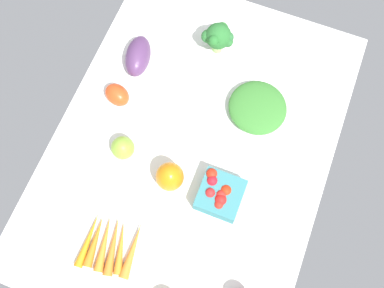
{
  "coord_description": "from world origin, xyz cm",
  "views": [
    {
      "loc": [
        -37.0,
        -14.37,
        118.69
      ],
      "look_at": [
        0.0,
        0.0,
        4.0
      ],
      "focal_mm": 40.91,
      "sensor_mm": 36.0,
      "label": 1
    }
  ],
  "objects_px": {
    "leafy_greens_clump": "(258,107)",
    "broccoli_head": "(218,36)",
    "bell_pepper_orange": "(170,177)",
    "carrot_bunch": "(110,245)",
    "roma_tomato": "(117,95)",
    "heirloom_tomato_green": "(123,148)",
    "berry_basket": "(220,194)",
    "eggplant": "(138,56)"
  },
  "relations": [
    {
      "from": "leafy_greens_clump",
      "to": "broccoli_head",
      "type": "distance_m",
      "value": 0.24
    },
    {
      "from": "bell_pepper_orange",
      "to": "carrot_bunch",
      "type": "height_order",
      "value": "bell_pepper_orange"
    },
    {
      "from": "carrot_bunch",
      "to": "roma_tomato",
      "type": "relative_size",
      "value": 2.13
    },
    {
      "from": "broccoli_head",
      "to": "heirloom_tomato_green",
      "type": "distance_m",
      "value": 0.43
    },
    {
      "from": "berry_basket",
      "to": "roma_tomato",
      "type": "relative_size",
      "value": 1.48
    },
    {
      "from": "leafy_greens_clump",
      "to": "bell_pepper_orange",
      "type": "bearing_deg",
      "value": 151.75
    },
    {
      "from": "leafy_greens_clump",
      "to": "berry_basket",
      "type": "distance_m",
      "value": 0.28
    },
    {
      "from": "broccoli_head",
      "to": "roma_tomato",
      "type": "height_order",
      "value": "broccoli_head"
    },
    {
      "from": "roma_tomato",
      "to": "carrot_bunch",
      "type": "bearing_deg",
      "value": 130.64
    },
    {
      "from": "bell_pepper_orange",
      "to": "broccoli_head",
      "type": "relative_size",
      "value": 0.84
    },
    {
      "from": "eggplant",
      "to": "heirloom_tomato_green",
      "type": "xyz_separation_m",
      "value": [
        -0.28,
        -0.07,
        -0.0
      ]
    },
    {
      "from": "eggplant",
      "to": "roma_tomato",
      "type": "xyz_separation_m",
      "value": [
        -0.13,
        0.01,
        -0.01
      ]
    },
    {
      "from": "carrot_bunch",
      "to": "berry_basket",
      "type": "bearing_deg",
      "value": -44.47
    },
    {
      "from": "leafy_greens_clump",
      "to": "eggplant",
      "type": "xyz_separation_m",
      "value": [
        0.02,
        0.38,
        0.01
      ]
    },
    {
      "from": "leafy_greens_clump",
      "to": "roma_tomato",
      "type": "xyz_separation_m",
      "value": [
        -0.11,
        0.39,
        0.01
      ]
    },
    {
      "from": "roma_tomato",
      "to": "heirloom_tomato_green",
      "type": "bearing_deg",
      "value": 139.23
    },
    {
      "from": "eggplant",
      "to": "leafy_greens_clump",
      "type": "bearing_deg",
      "value": 74.91
    },
    {
      "from": "leafy_greens_clump",
      "to": "broccoli_head",
      "type": "relative_size",
      "value": 1.52
    },
    {
      "from": "carrot_bunch",
      "to": "eggplant",
      "type": "distance_m",
      "value": 0.55
    },
    {
      "from": "broccoli_head",
      "to": "berry_basket",
      "type": "distance_m",
      "value": 0.46
    },
    {
      "from": "heirloom_tomato_green",
      "to": "leafy_greens_clump",
      "type": "bearing_deg",
      "value": -50.44
    },
    {
      "from": "heirloom_tomato_green",
      "to": "berry_basket",
      "type": "bearing_deg",
      "value": -94.79
    },
    {
      "from": "berry_basket",
      "to": "leafy_greens_clump",
      "type": "bearing_deg",
      "value": -2.92
    },
    {
      "from": "broccoli_head",
      "to": "berry_basket",
      "type": "xyz_separation_m",
      "value": [
        -0.43,
        -0.16,
        -0.04
      ]
    },
    {
      "from": "bell_pepper_orange",
      "to": "heirloom_tomato_green",
      "type": "bearing_deg",
      "value": 78.12
    },
    {
      "from": "leafy_greens_clump",
      "to": "eggplant",
      "type": "distance_m",
      "value": 0.38
    },
    {
      "from": "broccoli_head",
      "to": "carrot_bunch",
      "type": "relative_size",
      "value": 0.68
    },
    {
      "from": "broccoli_head",
      "to": "carrot_bunch",
      "type": "xyz_separation_m",
      "value": [
        -0.65,
        0.06,
        -0.06
      ]
    },
    {
      "from": "berry_basket",
      "to": "eggplant",
      "type": "height_order",
      "value": "eggplant"
    },
    {
      "from": "bell_pepper_orange",
      "to": "leafy_greens_clump",
      "type": "relative_size",
      "value": 0.55
    },
    {
      "from": "bell_pepper_orange",
      "to": "roma_tomato",
      "type": "bearing_deg",
      "value": 53.53
    },
    {
      "from": "carrot_bunch",
      "to": "broccoli_head",
      "type": "bearing_deg",
      "value": -5.01
    },
    {
      "from": "carrot_bunch",
      "to": "eggplant",
      "type": "bearing_deg",
      "value": 15.56
    },
    {
      "from": "broccoli_head",
      "to": "heirloom_tomato_green",
      "type": "xyz_separation_m",
      "value": [
        -0.4,
        0.13,
        -0.04
      ]
    },
    {
      "from": "heirloom_tomato_green",
      "to": "eggplant",
      "type": "bearing_deg",
      "value": 15.09
    },
    {
      "from": "broccoli_head",
      "to": "bell_pepper_orange",
      "type": "bearing_deg",
      "value": -176.84
    },
    {
      "from": "broccoli_head",
      "to": "roma_tomato",
      "type": "relative_size",
      "value": 1.44
    },
    {
      "from": "carrot_bunch",
      "to": "heirloom_tomato_green",
      "type": "bearing_deg",
      "value": 16.07
    },
    {
      "from": "heirloom_tomato_green",
      "to": "broccoli_head",
      "type": "bearing_deg",
      "value": -17.72
    },
    {
      "from": "broccoli_head",
      "to": "heirloom_tomato_green",
      "type": "height_order",
      "value": "broccoli_head"
    },
    {
      "from": "roma_tomato",
      "to": "eggplant",
      "type": "bearing_deg",
      "value": -74.09
    },
    {
      "from": "leafy_greens_clump",
      "to": "carrot_bunch",
      "type": "relative_size",
      "value": 1.03
    }
  ]
}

